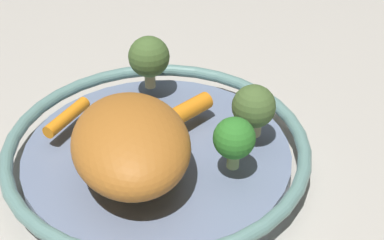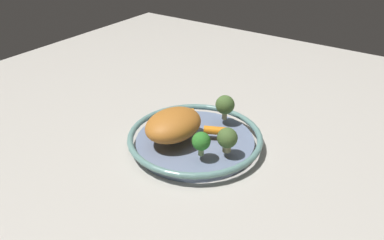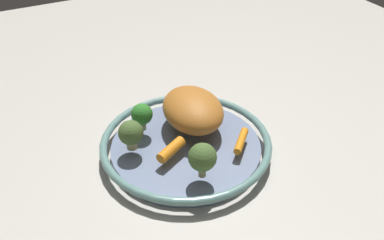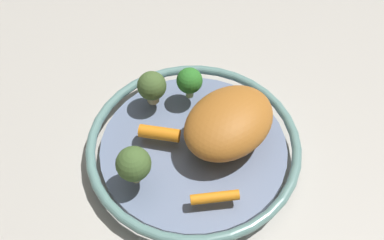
{
  "view_description": "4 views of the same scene",
  "coord_description": "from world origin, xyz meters",
  "views": [
    {
      "loc": [
        -0.46,
        0.11,
        0.4
      ],
      "look_at": [
        -0.03,
        -0.03,
        0.07
      ],
      "focal_mm": 53.57,
      "sensor_mm": 36.0,
      "label": 1
    },
    {
      "loc": [
        -0.67,
        -0.46,
        0.53
      ],
      "look_at": [
        -0.0,
        0.01,
        0.07
      ],
      "focal_mm": 37.19,
      "sensor_mm": 36.0,
      "label": 2
    },
    {
      "loc": [
        0.58,
        -0.29,
        0.55
      ],
      "look_at": [
        -0.02,
        0.02,
        0.06
      ],
      "focal_mm": 41.0,
      "sensor_mm": 36.0,
      "label": 3
    },
    {
      "loc": [
        0.3,
        0.23,
        0.57
      ],
      "look_at": [
        -0.01,
        -0.01,
        0.06
      ],
      "focal_mm": 40.73,
      "sensor_mm": 36.0,
      "label": 4
    }
  ],
  "objects": [
    {
      "name": "roast_chicken_piece",
      "position": [
        -0.04,
        0.03,
        0.07
      ],
      "size": [
        0.16,
        0.13,
        0.07
      ],
      "primitive_type": "ellipsoid",
      "rotation": [
        0.0,
        0.0,
        3.05
      ],
      "color": "#B36926",
      "rests_on": "serving_bowl"
    },
    {
      "name": "baby_carrot_back",
      "position": [
        0.03,
        -0.04,
        0.05
      ],
      "size": [
        0.05,
        0.06,
        0.02
      ],
      "primitive_type": "cylinder",
      "rotation": [
        1.6,
        0.0,
        0.48
      ],
      "color": "orange",
      "rests_on": "serving_bowl"
    },
    {
      "name": "broccoli_floret_edge",
      "position": [
        -0.07,
        -0.06,
        0.07
      ],
      "size": [
        0.04,
        0.04,
        0.06
      ],
      "color": "#94AC66",
      "rests_on": "serving_bowl"
    },
    {
      "name": "ground_plane",
      "position": [
        0.0,
        0.0,
        0.0
      ],
      "size": [
        1.85,
        1.85,
        0.0
      ],
      "primitive_type": "plane",
      "color": "#B7B2A8"
    },
    {
      "name": "serving_bowl",
      "position": [
        0.0,
        0.0,
        0.02
      ],
      "size": [
        0.33,
        0.33,
        0.04
      ],
      "color": "slate",
      "rests_on": "ground_plane"
    },
    {
      "name": "broccoli_floret_mid",
      "position": [
        -0.02,
        -0.1,
        0.07
      ],
      "size": [
        0.05,
        0.05,
        0.06
      ],
      "color": "tan",
      "rests_on": "serving_bowl"
    },
    {
      "name": "baby_carrot_near_rim",
      "position": [
        0.06,
        0.08,
        0.04
      ],
      "size": [
        0.06,
        0.06,
        0.02
      ],
      "primitive_type": "cylinder",
      "rotation": [
        1.59,
        0.0,
        0.79
      ],
      "color": "orange",
      "rests_on": "serving_bowl"
    },
    {
      "name": "broccoli_floret_large",
      "position": [
        0.1,
        -0.02,
        0.08
      ],
      "size": [
        0.05,
        0.05,
        0.06
      ],
      "color": "tan",
      "rests_on": "serving_bowl"
    }
  ]
}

